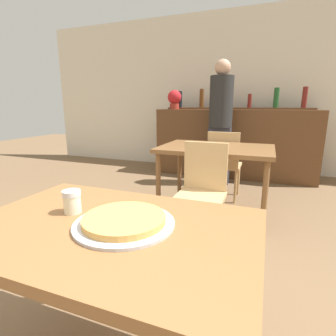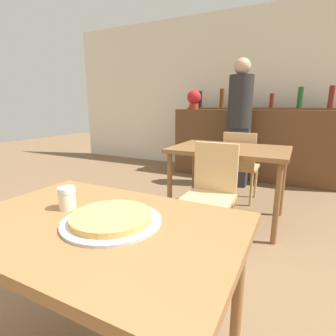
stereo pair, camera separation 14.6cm
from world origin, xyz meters
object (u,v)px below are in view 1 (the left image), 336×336
at_px(chair_far_side_back, 224,161).
at_px(pizza_tray, 124,221).
at_px(potted_plant, 174,99).
at_px(chair_far_side_front, 202,187).
at_px(cheese_shaker, 72,201).
at_px(person_standing, 220,119).

distance_m(chair_far_side_back, pizza_tray, 2.48).
distance_m(chair_far_side_back, potted_plant, 1.82).
bearing_deg(chair_far_side_back, chair_far_side_front, 90.00).
bearing_deg(pizza_tray, chair_far_side_back, 90.26).
distance_m(cheese_shaker, person_standing, 3.13).
height_order(chair_far_side_front, potted_plant, potted_plant).
relative_size(chair_far_side_back, person_standing, 0.48).
xyz_separation_m(chair_far_side_front, cheese_shaker, (-0.25, -1.29, 0.29)).
bearing_deg(chair_far_side_back, cheese_shaker, 84.10).
distance_m(chair_far_side_front, cheese_shaker, 1.35).
distance_m(cheese_shaker, potted_plant, 3.78).
bearing_deg(chair_far_side_back, pizza_tray, 90.26).
distance_m(chair_far_side_back, cheese_shaker, 2.47).
relative_size(chair_far_side_front, cheese_shaker, 9.03).
height_order(chair_far_side_back, potted_plant, potted_plant).
xyz_separation_m(chair_far_side_front, pizza_tray, (0.01, -1.32, 0.26)).
bearing_deg(pizza_tray, person_standing, 93.54).
relative_size(chair_far_side_back, pizza_tray, 2.30).
relative_size(chair_far_side_front, pizza_tray, 2.30).
bearing_deg(potted_plant, person_standing, -30.23).
xyz_separation_m(chair_far_side_back, potted_plant, (-1.09, 1.22, 0.80)).
bearing_deg(person_standing, chair_far_side_back, -75.01).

